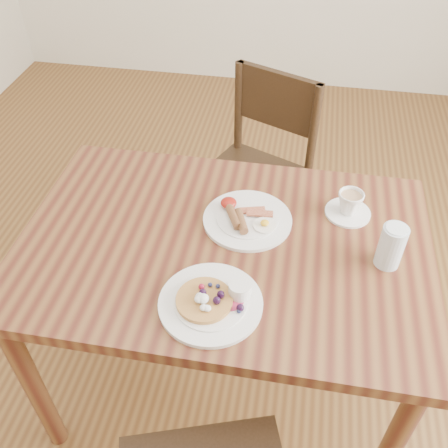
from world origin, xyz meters
name	(u,v)px	position (x,y,z in m)	size (l,w,h in m)	color
ground	(224,376)	(0.00, 0.00, 0.00)	(5.00, 5.00, 0.00)	brown
dining_table	(224,264)	(0.00, 0.00, 0.65)	(1.20, 0.80, 0.75)	brown
chair_far	(258,169)	(0.02, 0.71, 0.49)	(0.55, 0.55, 0.88)	#301E11
pancake_plate	(213,301)	(0.01, -0.23, 0.76)	(0.27, 0.27, 0.06)	white
breakfast_plate	(246,218)	(0.05, 0.10, 0.76)	(0.27, 0.27, 0.04)	white
teacup_saucer	(349,205)	(0.36, 0.19, 0.78)	(0.14, 0.14, 0.08)	white
water_glass	(391,246)	(0.46, 0.00, 0.82)	(0.07, 0.07, 0.13)	silver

